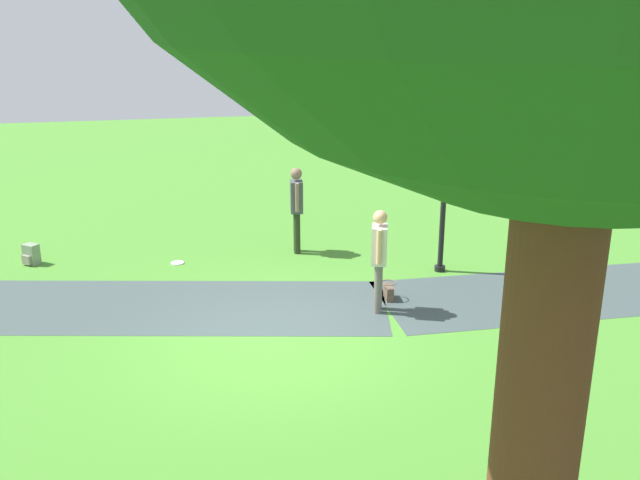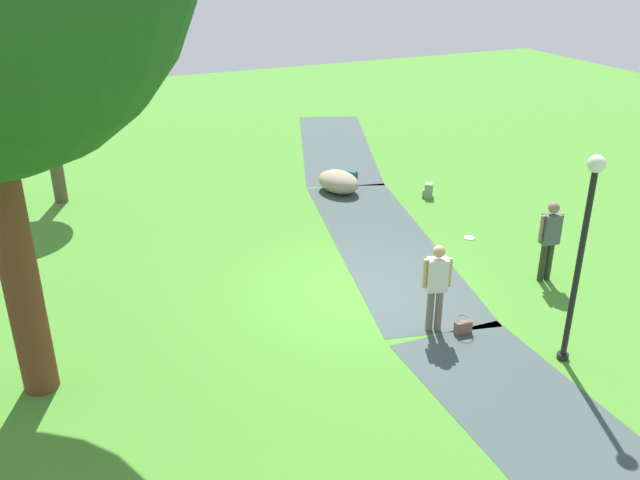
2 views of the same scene
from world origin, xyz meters
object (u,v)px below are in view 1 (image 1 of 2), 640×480
lamp_post (446,154)px  frisbee_on_grass (177,263)px  woman_with_handbag (379,254)px  handbag_on_grass (389,291)px  spare_backpack_on_lawn (31,255)px  man_near_boulder (297,204)px

lamp_post → frisbee_on_grass: 5.52m
woman_with_handbag → handbag_on_grass: size_ratio=5.14×
spare_backpack_on_lawn → woman_with_handbag: bearing=148.7°
lamp_post → frisbee_on_grass: (4.83, -1.49, -2.23)m
frisbee_on_grass → lamp_post: bearing=162.9°
lamp_post → woman_with_handbag: lamp_post is taller
man_near_boulder → lamp_post: bearing=145.7°
woman_with_handbag → spare_backpack_on_lawn: (5.90, -3.59, -0.80)m
man_near_boulder → spare_backpack_on_lawn: man_near_boulder is taller
man_near_boulder → handbag_on_grass: bearing=111.1°
handbag_on_grass → frisbee_on_grass: size_ratio=1.30×
handbag_on_grass → spare_backpack_on_lawn: bearing=-26.9°
woman_with_handbag → handbag_on_grass: (-0.32, -0.43, -0.85)m
lamp_post → handbag_on_grass: size_ratio=10.97×
lamp_post → man_near_boulder: 3.18m
man_near_boulder → spare_backpack_on_lawn: (5.15, -0.40, -0.82)m
lamp_post → frisbee_on_grass: lamp_post is taller
lamp_post → spare_backpack_on_lawn: (7.58, -2.05, -2.04)m
woman_with_handbag → spare_backpack_on_lawn: size_ratio=4.26×
spare_backpack_on_lawn → frisbee_on_grass: size_ratio=1.57×
lamp_post → frisbee_on_grass: size_ratio=14.22×
lamp_post → frisbee_on_grass: bearing=-17.1°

